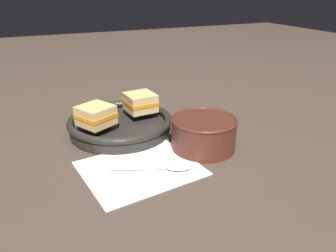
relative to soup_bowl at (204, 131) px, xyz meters
The scene contains 7 objects.
ground_plane 0.13m from the soup_bowl, 167.35° to the left, with size 4.00×4.00×0.00m, color #47382D.
napkin 0.17m from the soup_bowl, behind, with size 0.25×0.22×0.00m.
soup_bowl is the anchor object (origin of this frame).
spoon 0.13m from the soup_bowl, 153.50° to the right, with size 0.16×0.08×0.01m.
skillet 0.22m from the soup_bowl, 132.36° to the left, with size 0.26×0.26×0.04m.
sandwich_near_left 0.21m from the soup_bowl, 114.67° to the left, with size 0.08×0.08×0.05m.
sandwich_near_right 0.26m from the soup_bowl, 146.43° to the left, with size 0.10×0.10×0.05m.
Camera 1 is at (-0.23, -0.61, 0.35)m, focal length 35.00 mm.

